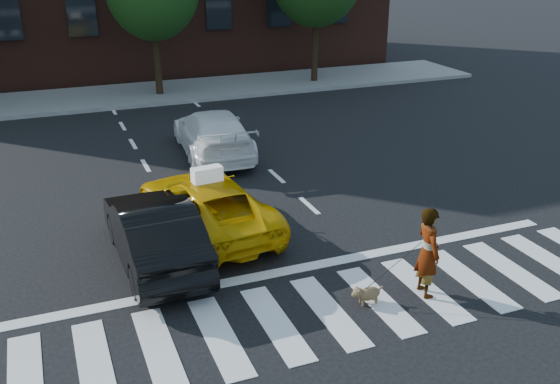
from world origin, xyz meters
name	(u,v)px	position (x,y,z in m)	size (l,w,h in m)	color
ground	(329,311)	(0.00, 0.00, 0.00)	(120.00, 120.00, 0.00)	black
crosswalk	(329,311)	(0.00, 0.00, 0.01)	(13.00, 2.40, 0.01)	silver
stop_line	(294,269)	(0.00, 1.60, 0.01)	(12.00, 0.30, 0.01)	silver
sidewalk_far	(146,94)	(0.00, 17.50, 0.07)	(30.00, 4.00, 0.15)	slate
taxi	(206,205)	(-1.10, 4.00, 0.62)	(2.07, 4.48, 1.24)	#DAA004
black_sedan	(154,231)	(-2.45, 2.95, 0.68)	(1.43, 4.10, 1.35)	black
white_suv	(213,133)	(0.52, 9.07, 0.68)	(1.90, 4.67, 1.36)	white
woman	(428,252)	(1.89, -0.11, 0.86)	(0.63, 0.41, 1.72)	#999999
dog	(366,294)	(0.73, -0.01, 0.20)	(0.62, 0.26, 0.35)	olive
taxi_sign	(207,174)	(-1.10, 3.80, 1.40)	(0.65, 0.28, 0.32)	white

